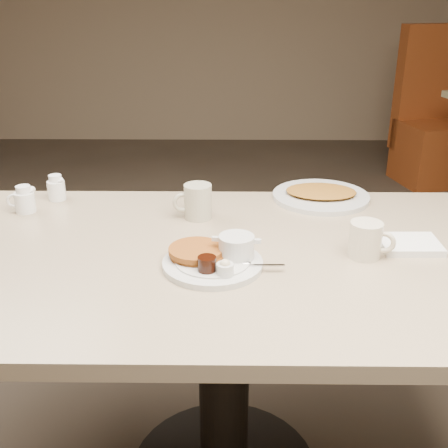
{
  "coord_description": "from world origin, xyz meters",
  "views": [
    {
      "loc": [
        0.02,
        -1.25,
        1.37
      ],
      "look_at": [
        0.0,
        0.02,
        0.82
      ],
      "focal_mm": 44.68,
      "sensor_mm": 36.0,
      "label": 1
    }
  ],
  "objects_px": {
    "coffee_mug_near": "(367,239)",
    "coffee_mug_far": "(197,202)",
    "diner_table": "(224,311)",
    "creamer_right": "(56,188)",
    "hash_plate": "(321,195)",
    "creamer_left": "(24,200)",
    "main_plate": "(215,257)"
  },
  "relations": [
    {
      "from": "coffee_mug_near",
      "to": "coffee_mug_far",
      "type": "relative_size",
      "value": 1.02
    },
    {
      "from": "coffee_mug_near",
      "to": "coffee_mug_far",
      "type": "bearing_deg",
      "value": 150.33
    },
    {
      "from": "diner_table",
      "to": "coffee_mug_near",
      "type": "bearing_deg",
      "value": -2.58
    },
    {
      "from": "creamer_right",
      "to": "hash_plate",
      "type": "bearing_deg",
      "value": 1.18
    },
    {
      "from": "coffee_mug_far",
      "to": "creamer_right",
      "type": "relative_size",
      "value": 1.49
    },
    {
      "from": "creamer_left",
      "to": "hash_plate",
      "type": "relative_size",
      "value": 0.28
    },
    {
      "from": "creamer_left",
      "to": "coffee_mug_near",
      "type": "bearing_deg",
      "value": -16.87
    },
    {
      "from": "coffee_mug_near",
      "to": "creamer_left",
      "type": "height_order",
      "value": "coffee_mug_near"
    },
    {
      "from": "creamer_left",
      "to": "hash_plate",
      "type": "bearing_deg",
      "value": 7.72
    },
    {
      "from": "coffee_mug_near",
      "to": "hash_plate",
      "type": "height_order",
      "value": "coffee_mug_near"
    },
    {
      "from": "coffee_mug_far",
      "to": "hash_plate",
      "type": "height_order",
      "value": "coffee_mug_far"
    },
    {
      "from": "coffee_mug_far",
      "to": "hash_plate",
      "type": "distance_m",
      "value": 0.41
    },
    {
      "from": "coffee_mug_near",
      "to": "main_plate",
      "type": "bearing_deg",
      "value": -171.81
    },
    {
      "from": "diner_table",
      "to": "main_plate",
      "type": "xyz_separation_m",
      "value": [
        -0.02,
        -0.07,
        0.19
      ]
    },
    {
      "from": "diner_table",
      "to": "hash_plate",
      "type": "xyz_separation_m",
      "value": [
        0.3,
        0.39,
        0.18
      ]
    },
    {
      "from": "diner_table",
      "to": "creamer_left",
      "type": "xyz_separation_m",
      "value": [
        -0.59,
        0.27,
        0.21
      ]
    },
    {
      "from": "creamer_left",
      "to": "creamer_right",
      "type": "height_order",
      "value": "same"
    },
    {
      "from": "main_plate",
      "to": "coffee_mug_near",
      "type": "xyz_separation_m",
      "value": [
        0.37,
        0.05,
        0.02
      ]
    },
    {
      "from": "diner_table",
      "to": "coffee_mug_far",
      "type": "relative_size",
      "value": 12.6
    },
    {
      "from": "coffee_mug_far",
      "to": "coffee_mug_near",
      "type": "bearing_deg",
      "value": -29.67
    },
    {
      "from": "coffee_mug_far",
      "to": "creamer_right",
      "type": "distance_m",
      "value": 0.47
    },
    {
      "from": "creamer_right",
      "to": "creamer_left",
      "type": "bearing_deg",
      "value": -121.78
    },
    {
      "from": "diner_table",
      "to": "main_plate",
      "type": "bearing_deg",
      "value": -106.33
    },
    {
      "from": "diner_table",
      "to": "coffee_mug_near",
      "type": "height_order",
      "value": "coffee_mug_near"
    },
    {
      "from": "creamer_left",
      "to": "coffee_mug_far",
      "type": "bearing_deg",
      "value": -4.58
    },
    {
      "from": "creamer_left",
      "to": "hash_plate",
      "type": "height_order",
      "value": "creamer_left"
    },
    {
      "from": "main_plate",
      "to": "creamer_left",
      "type": "relative_size",
      "value": 3.37
    },
    {
      "from": "main_plate",
      "to": "creamer_right",
      "type": "relative_size",
      "value": 3.79
    },
    {
      "from": "coffee_mug_far",
      "to": "creamer_left",
      "type": "bearing_deg",
      "value": 175.42
    },
    {
      "from": "diner_table",
      "to": "main_plate",
      "type": "height_order",
      "value": "main_plate"
    },
    {
      "from": "main_plate",
      "to": "coffee_mug_near",
      "type": "distance_m",
      "value": 0.37
    },
    {
      "from": "main_plate",
      "to": "creamer_left",
      "type": "distance_m",
      "value": 0.66
    }
  ]
}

